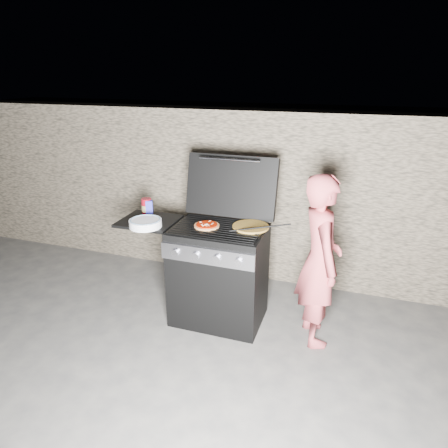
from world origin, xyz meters
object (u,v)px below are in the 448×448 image
(gas_grill, at_px, (193,270))
(sauce_jar, at_px, (147,206))
(person, at_px, (319,261))
(pizza_topped, at_px, (207,225))

(gas_grill, bearing_deg, sauce_jar, 163.43)
(gas_grill, distance_m, sauce_jar, 0.75)
(gas_grill, distance_m, person, 1.15)
(pizza_topped, xyz_separation_m, person, (0.97, 0.01, -0.20))
(gas_grill, bearing_deg, pizza_topped, -3.13)
(pizza_topped, relative_size, person, 0.15)
(pizza_topped, bearing_deg, sauce_jar, 166.26)
(person, bearing_deg, sauce_jar, 63.78)
(gas_grill, height_order, person, person)
(sauce_jar, height_order, person, person)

